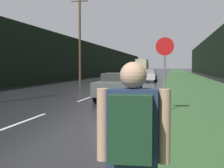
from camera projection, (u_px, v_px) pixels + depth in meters
name	position (u px, v px, depth m)	size (l,w,h in m)	color
grass_verge	(189.00, 80.00, 39.75)	(6.00, 240.00, 0.02)	#33562D
lane_stripe_b	(25.00, 121.00, 9.81)	(0.12, 3.00, 0.01)	silver
lane_stripe_c	(86.00, 99.00, 16.67)	(0.12, 3.00, 0.01)	silver
lane_stripe_d	(111.00, 89.00, 23.54)	(0.12, 3.00, 0.01)	silver
lane_stripe_e	(125.00, 84.00, 30.40)	(0.12, 3.00, 0.01)	silver
lane_stripe_f	(134.00, 81.00, 37.26)	(0.12, 3.00, 0.01)	silver
treeline_far_side	(87.00, 60.00, 52.51)	(2.00, 140.00, 5.67)	black
utility_pole_far	(80.00, 39.00, 33.41)	(1.80, 0.24, 9.20)	#4C3823
stop_sign	(165.00, 66.00, 11.71)	(0.68, 0.07, 2.81)	slate
hitchhiker_with_backpack	(133.00, 153.00, 2.53)	(0.61, 0.42, 1.75)	navy
car_passing_near	(120.00, 86.00, 16.26)	(2.03, 4.57, 1.38)	#4C514C
car_passing_far	(149.00, 75.00, 35.90)	(1.85, 4.73, 1.41)	#BCBCBC
delivery_truck	(142.00, 67.00, 67.00)	(2.38, 7.76, 3.26)	#6E684F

